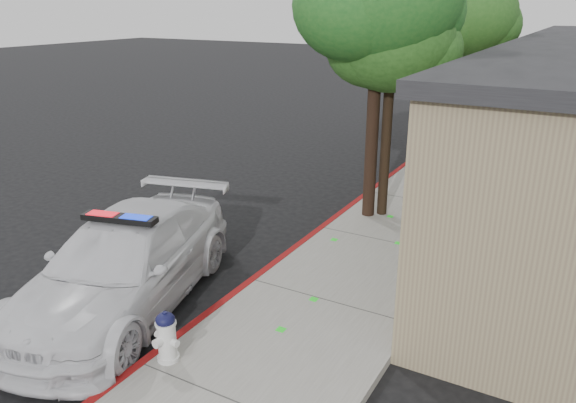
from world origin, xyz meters
The scene contains 8 objects.
ground centered at (0.00, 0.00, 0.00)m, with size 120.00×120.00×0.00m, color black.
sidewalk centered at (1.60, 3.00, 0.07)m, with size 3.20×60.00×0.15m, color gray.
red_curb centered at (0.06, 3.00, 0.08)m, with size 0.14×60.00×0.16m, color maroon.
police_car centered at (-1.53, -1.66, 0.81)m, with size 3.59×5.95×1.73m.
fire_hydrant centered at (0.35, -2.73, 0.55)m, with size 0.46×0.40×0.80m.
street_tree_near centered at (0.72, 4.32, 5.17)m, with size 3.68×3.85×6.73m.
street_tree_mid centered at (0.98, 4.60, 4.27)m, with size 3.02×2.86×5.46m.
street_tree_far centered at (1.19, 10.94, 4.66)m, with size 3.27×3.24×6.01m.
Camera 1 is at (5.30, -7.85, 5.14)m, focal length 34.31 mm.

